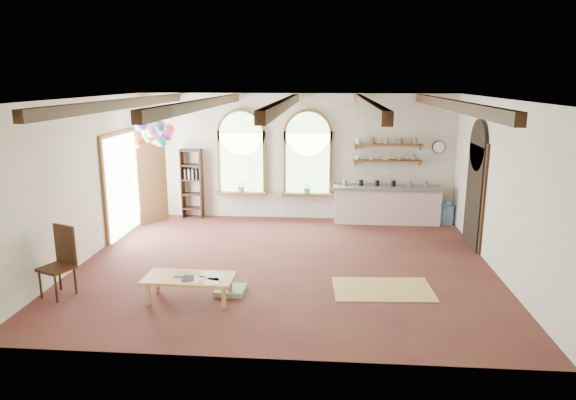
# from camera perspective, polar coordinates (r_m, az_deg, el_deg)

# --- Properties ---
(floor) EXTENTS (8.00, 8.00, 0.00)m
(floor) POSITION_cam_1_polar(r_m,az_deg,el_deg) (10.16, -0.38, -7.15)
(floor) COLOR #522B21
(floor) RESTS_ON ground
(ceiling_beams) EXTENTS (6.20, 6.80, 0.18)m
(ceiling_beams) POSITION_cam_1_polar(r_m,az_deg,el_deg) (9.53, -0.41, 10.59)
(ceiling_beams) COLOR #341D10
(ceiling_beams) RESTS_ON ceiling
(window_left) EXTENTS (1.30, 0.28, 2.20)m
(window_left) POSITION_cam_1_polar(r_m,az_deg,el_deg) (13.24, -5.18, 4.93)
(window_left) COLOR brown
(window_left) RESTS_ON floor
(window_right) EXTENTS (1.30, 0.28, 2.20)m
(window_right) POSITION_cam_1_polar(r_m,az_deg,el_deg) (13.06, 2.22, 4.86)
(window_right) COLOR brown
(window_right) RESTS_ON floor
(left_doorway) EXTENTS (0.10, 1.90, 2.50)m
(left_doorway) POSITION_cam_1_polar(r_m,az_deg,el_deg) (12.49, -18.02, 1.57)
(left_doorway) COLOR brown
(left_doorway) RESTS_ON floor
(right_doorway) EXTENTS (0.10, 1.30, 2.40)m
(right_doorway) POSITION_cam_1_polar(r_m,az_deg,el_deg) (11.68, 19.97, 0.39)
(right_doorway) COLOR black
(right_doorway) RESTS_ON floor
(kitchen_counter) EXTENTS (2.68, 0.62, 0.94)m
(kitchen_counter) POSITION_cam_1_polar(r_m,az_deg,el_deg) (13.14, 10.88, -0.46)
(kitchen_counter) COLOR beige
(kitchen_counter) RESTS_ON floor
(wall_shelf_lower) EXTENTS (1.70, 0.24, 0.04)m
(wall_shelf_lower) POSITION_cam_1_polar(r_m,az_deg,el_deg) (13.10, 11.00, 4.29)
(wall_shelf_lower) COLOR brown
(wall_shelf_lower) RESTS_ON wall_back
(wall_shelf_upper) EXTENTS (1.70, 0.24, 0.04)m
(wall_shelf_upper) POSITION_cam_1_polar(r_m,az_deg,el_deg) (13.05, 11.08, 6.03)
(wall_shelf_upper) COLOR brown
(wall_shelf_upper) RESTS_ON wall_back
(wall_clock) EXTENTS (0.32, 0.04, 0.32)m
(wall_clock) POSITION_cam_1_polar(r_m,az_deg,el_deg) (13.32, 16.41, 5.66)
(wall_clock) COLOR black
(wall_clock) RESTS_ON wall_back
(bookshelf) EXTENTS (0.53, 0.32, 1.80)m
(bookshelf) POSITION_cam_1_polar(r_m,az_deg,el_deg) (13.54, -10.62, 1.80)
(bookshelf) COLOR #341D10
(bookshelf) RESTS_ON floor
(coffee_table) EXTENTS (1.47, 0.71, 0.41)m
(coffee_table) POSITION_cam_1_polar(r_m,az_deg,el_deg) (8.61, -10.91, -8.66)
(coffee_table) COLOR tan
(coffee_table) RESTS_ON floor
(side_chair) EXTENTS (0.62, 0.62, 1.19)m
(side_chair) POSITION_cam_1_polar(r_m,az_deg,el_deg) (9.47, -24.12, -7.73)
(side_chair) COLOR #341D10
(side_chair) RESTS_ON floor
(floor_mat) EXTENTS (1.76, 1.15, 0.02)m
(floor_mat) POSITION_cam_1_polar(r_m,az_deg,el_deg) (9.15, 10.48, -9.72)
(floor_mat) COLOR tan
(floor_mat) RESTS_ON floor
(floor_cushion) EXTENTS (0.51, 0.51, 0.08)m
(floor_cushion) POSITION_cam_1_polar(r_m,az_deg,el_deg) (8.94, -6.37, -9.92)
(floor_cushion) COLOR gray
(floor_cushion) RESTS_ON floor
(water_jug_a) EXTENTS (0.28, 0.28, 0.53)m
(water_jug_a) POSITION_cam_1_polar(r_m,az_deg,el_deg) (13.44, 16.99, -1.58)
(water_jug_a) COLOR #5283B1
(water_jug_a) RESTS_ON floor
(water_jug_b) EXTENTS (0.32, 0.32, 0.61)m
(water_jug_b) POSITION_cam_1_polar(r_m,az_deg,el_deg) (13.44, 17.29, -1.45)
(water_jug_b) COLOR #5283B1
(water_jug_b) RESTS_ON floor
(balloon_cluster) EXTENTS (0.82, 0.82, 1.16)m
(balloon_cluster) POSITION_cam_1_polar(r_m,az_deg,el_deg) (12.11, -14.68, 7.20)
(balloon_cluster) COLOR white
(balloon_cluster) RESTS_ON floor
(table_book) EXTENTS (0.17, 0.23, 0.02)m
(table_book) POSITION_cam_1_polar(r_m,az_deg,el_deg) (8.71, -12.34, -8.07)
(table_book) COLOR olive
(table_book) RESTS_ON coffee_table
(tablet) EXTENTS (0.24, 0.30, 0.01)m
(tablet) POSITION_cam_1_polar(r_m,az_deg,el_deg) (8.52, -11.05, -8.54)
(tablet) COLOR black
(tablet) RESTS_ON coffee_table
(potted_plant_left) EXTENTS (0.27, 0.23, 0.30)m
(potted_plant_left) POSITION_cam_1_polar(r_m,az_deg,el_deg) (13.27, -5.18, 1.53)
(potted_plant_left) COLOR #598C4C
(potted_plant_left) RESTS_ON window_left
(potted_plant_right) EXTENTS (0.27, 0.23, 0.30)m
(potted_plant_right) POSITION_cam_1_polar(r_m,az_deg,el_deg) (13.10, 2.17, 1.41)
(potted_plant_right) COLOR #598C4C
(potted_plant_right) RESTS_ON window_right
(shelf_cup_a) EXTENTS (0.12, 0.10, 0.10)m
(shelf_cup_a) POSITION_cam_1_polar(r_m,az_deg,el_deg) (13.03, 7.73, 4.67)
(shelf_cup_a) COLOR white
(shelf_cup_a) RESTS_ON wall_shelf_lower
(shelf_cup_b) EXTENTS (0.10, 0.10, 0.09)m
(shelf_cup_b) POSITION_cam_1_polar(r_m,az_deg,el_deg) (13.05, 9.27, 4.63)
(shelf_cup_b) COLOR beige
(shelf_cup_b) RESTS_ON wall_shelf_lower
(shelf_bowl_a) EXTENTS (0.22, 0.22, 0.05)m
(shelf_bowl_a) POSITION_cam_1_polar(r_m,az_deg,el_deg) (13.09, 10.80, 4.50)
(shelf_bowl_a) COLOR beige
(shelf_bowl_a) RESTS_ON wall_shelf_lower
(shelf_bowl_b) EXTENTS (0.20, 0.20, 0.06)m
(shelf_bowl_b) POSITION_cam_1_polar(r_m,az_deg,el_deg) (13.13, 12.32, 4.47)
(shelf_bowl_b) COLOR #8C664C
(shelf_bowl_b) RESTS_ON wall_shelf_lower
(shelf_vase) EXTENTS (0.18, 0.18, 0.19)m
(shelf_vase) POSITION_cam_1_polar(r_m,az_deg,el_deg) (13.18, 13.84, 4.71)
(shelf_vase) COLOR slate
(shelf_vase) RESTS_ON wall_shelf_lower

